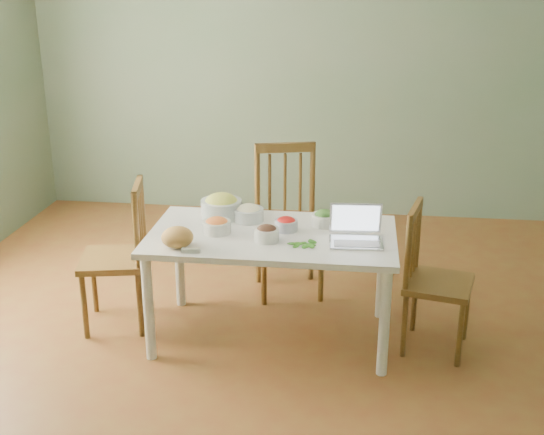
# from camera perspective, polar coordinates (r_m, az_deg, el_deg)

# --- Properties ---
(floor) EXTENTS (5.00, 5.00, 0.00)m
(floor) POSITION_cam_1_polar(r_m,az_deg,el_deg) (4.30, 0.45, -10.34)
(floor) COLOR brown
(floor) RESTS_ON ground
(wall_back) EXTENTS (5.00, 0.00, 2.70)m
(wall_back) POSITION_cam_1_polar(r_m,az_deg,el_deg) (6.27, 3.31, 12.29)
(wall_back) COLOR slate
(wall_back) RESTS_ON ground
(wall_front) EXTENTS (5.00, 0.00, 2.70)m
(wall_front) POSITION_cam_1_polar(r_m,az_deg,el_deg) (1.51, -11.25, -12.88)
(wall_front) COLOR slate
(wall_front) RESTS_ON ground
(dining_table) EXTENTS (1.45, 0.82, 0.68)m
(dining_table) POSITION_cam_1_polar(r_m,az_deg,el_deg) (4.24, 0.00, -5.61)
(dining_table) COLOR white
(dining_table) RESTS_ON floor
(chair_far) EXTENTS (0.55, 0.53, 1.03)m
(chair_far) POSITION_cam_1_polar(r_m,az_deg,el_deg) (4.77, 1.38, -0.44)
(chair_far) COLOR #4A3116
(chair_far) RESTS_ON floor
(chair_left) EXTENTS (0.47, 0.48, 0.93)m
(chair_left) POSITION_cam_1_polar(r_m,az_deg,el_deg) (4.45, -12.86, -3.09)
(chair_left) COLOR #4A3116
(chair_left) RESTS_ON floor
(chair_right) EXTENTS (0.45, 0.46, 0.88)m
(chair_right) POSITION_cam_1_polar(r_m,az_deg,el_deg) (4.19, 13.50, -5.03)
(chair_right) COLOR #4A3116
(chair_right) RESTS_ON floor
(bread_boule) EXTENTS (0.22, 0.22, 0.12)m
(bread_boule) POSITION_cam_1_polar(r_m,az_deg,el_deg) (3.93, -7.74, -1.60)
(bread_boule) COLOR #B98139
(bread_boule) RESTS_ON dining_table
(butter_stick) EXTENTS (0.10, 0.04, 0.03)m
(butter_stick) POSITION_cam_1_polar(r_m,az_deg,el_deg) (3.86, -6.65, -2.68)
(butter_stick) COLOR silver
(butter_stick) RESTS_ON dining_table
(bowl_squash) EXTENTS (0.29, 0.29, 0.15)m
(bowl_squash) POSITION_cam_1_polar(r_m,az_deg,el_deg) (4.37, -4.16, 0.97)
(bowl_squash) COLOR #E1C961
(bowl_squash) RESTS_ON dining_table
(bowl_carrot) EXTENTS (0.18, 0.18, 0.09)m
(bowl_carrot) POSITION_cam_1_polar(r_m,az_deg,el_deg) (4.12, -4.53, -0.64)
(bowl_carrot) COLOR orange
(bowl_carrot) RESTS_ON dining_table
(bowl_onion) EXTENTS (0.21, 0.21, 0.10)m
(bowl_onion) POSITION_cam_1_polar(r_m,az_deg,el_deg) (4.30, -1.93, 0.38)
(bowl_onion) COLOR silver
(bowl_onion) RESTS_ON dining_table
(bowl_mushroom) EXTENTS (0.17, 0.17, 0.09)m
(bowl_mushroom) POSITION_cam_1_polar(r_m,az_deg,el_deg) (3.98, -0.44, -1.29)
(bowl_mushroom) COLOR #361910
(bowl_mushroom) RESTS_ON dining_table
(bowl_redpep) EXTENTS (0.17, 0.17, 0.08)m
(bowl_redpep) POSITION_cam_1_polar(r_m,az_deg,el_deg) (4.15, 1.17, -0.52)
(bowl_redpep) COLOR red
(bowl_redpep) RESTS_ON dining_table
(bowl_broccoli) EXTENTS (0.18, 0.18, 0.10)m
(bowl_broccoli) POSITION_cam_1_polar(r_m,az_deg,el_deg) (4.23, 4.29, -0.03)
(bowl_broccoli) COLOR #336726
(bowl_broccoli) RESTS_ON dining_table
(flatbread) EXTENTS (0.25, 0.25, 0.02)m
(flatbread) POSITION_cam_1_polar(r_m,az_deg,el_deg) (4.35, 5.09, -0.03)
(flatbread) COLOR beige
(flatbread) RESTS_ON dining_table
(basil_bunch) EXTENTS (0.19, 0.19, 0.02)m
(basil_bunch) POSITION_cam_1_polar(r_m,az_deg,el_deg) (3.95, 2.45, -2.06)
(basil_bunch) COLOR #1E4C10
(basil_bunch) RESTS_ON dining_table
(laptop) EXTENTS (0.31, 0.28, 0.21)m
(laptop) POSITION_cam_1_polar(r_m,az_deg,el_deg) (3.95, 6.93, -0.76)
(laptop) COLOR silver
(laptop) RESTS_ON dining_table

